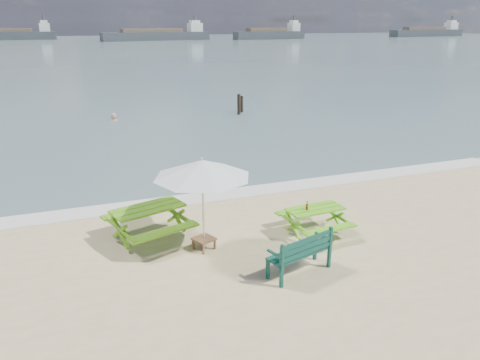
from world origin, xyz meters
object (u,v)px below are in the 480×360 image
object	(u,v)px
patio_umbrella	(202,169)
swimmer	(114,129)
picnic_table_right	(314,221)
beer_bottle	(307,207)
park_bench	(299,261)
side_table	(204,243)
picnic_table_left	(149,224)

from	to	relation	value
patio_umbrella	swimmer	size ratio (longest dim) A/B	1.65
picnic_table_right	beer_bottle	bearing A→B (deg)	-173.68
park_bench	picnic_table_right	bearing A→B (deg)	52.03
side_table	swimmer	bearing A→B (deg)	91.40
park_bench	side_table	xyz separation A→B (m)	(-1.58, 1.73, -0.13)
swimmer	patio_umbrella	bearing A→B (deg)	-88.60
park_bench	beer_bottle	xyz separation A→B (m)	(1.00, 1.58, 0.47)
side_table	beer_bottle	distance (m)	2.66
side_table	patio_umbrella	world-z (taller)	patio_umbrella
picnic_table_left	swimmer	xyz separation A→B (m)	(0.70, 14.92, -0.87)
patio_umbrella	swimmer	xyz separation A→B (m)	(-0.39, 15.95, -2.46)
park_bench	side_table	distance (m)	2.35
picnic_table_right	picnic_table_left	bearing A→B (deg)	163.76
patio_umbrella	side_table	bearing A→B (deg)	180.00
swimmer	picnic_table_left	bearing A→B (deg)	-92.70
picnic_table_right	side_table	world-z (taller)	picnic_table_right
patio_umbrella	beer_bottle	bearing A→B (deg)	-3.31
picnic_table_right	side_table	distance (m)	2.84
swimmer	picnic_table_right	bearing A→B (deg)	-78.65
patio_umbrella	picnic_table_left	bearing A→B (deg)	136.91
side_table	picnic_table_left	bearing A→B (deg)	136.91
patio_umbrella	picnic_table_right	bearing A→B (deg)	-2.45
picnic_table_left	beer_bottle	size ratio (longest dim) A/B	10.06
picnic_table_right	swimmer	distance (m)	16.41
patio_umbrella	swimmer	distance (m)	16.14
side_table	beer_bottle	size ratio (longest dim) A/B	2.52
picnic_table_left	side_table	distance (m)	1.52
picnic_table_right	patio_umbrella	xyz separation A→B (m)	(-2.83, 0.12, 1.66)
picnic_table_right	patio_umbrella	world-z (taller)	patio_umbrella
park_bench	patio_umbrella	xyz separation A→B (m)	(-1.58, 1.73, 1.70)
picnic_table_left	swimmer	world-z (taller)	picnic_table_left
park_bench	swimmer	xyz separation A→B (m)	(-1.97, 17.67, -0.76)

